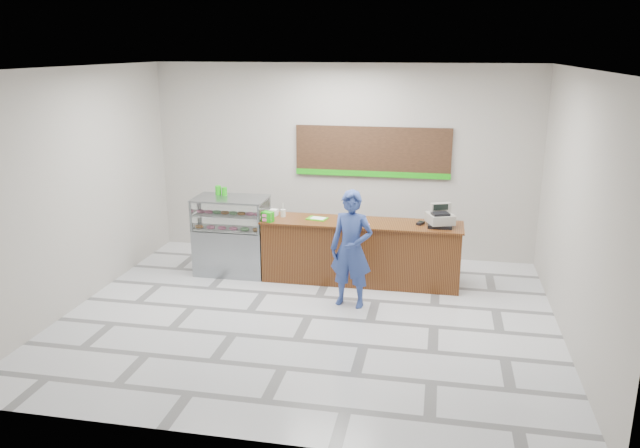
% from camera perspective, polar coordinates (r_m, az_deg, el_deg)
% --- Properties ---
extents(floor, '(7.00, 7.00, 0.00)m').
position_cam_1_polar(floor, '(9.13, -1.03, -8.46)').
color(floor, silver).
rests_on(floor, ground).
extents(back_wall, '(7.00, 0.00, 7.00)m').
position_cam_1_polar(back_wall, '(11.44, 2.07, 5.75)').
color(back_wall, '#B3ADA4').
rests_on(back_wall, floor).
extents(ceiling, '(7.00, 7.00, 0.00)m').
position_cam_1_polar(ceiling, '(8.32, -1.16, 14.08)').
color(ceiling, silver).
rests_on(ceiling, back_wall).
extents(sales_counter, '(3.26, 0.76, 1.03)m').
position_cam_1_polar(sales_counter, '(10.28, 3.76, -2.55)').
color(sales_counter, brown).
rests_on(sales_counter, floor).
extents(display_case, '(1.22, 0.72, 1.33)m').
position_cam_1_polar(display_case, '(10.72, -8.07, -1.00)').
color(display_case, gray).
rests_on(display_case, floor).
extents(menu_board, '(2.80, 0.06, 0.90)m').
position_cam_1_polar(menu_board, '(11.30, 4.82, 6.52)').
color(menu_board, black).
rests_on(menu_board, back_wall).
extents(cash_register, '(0.49, 0.50, 0.35)m').
position_cam_1_polar(cash_register, '(10.00, 10.93, 0.53)').
color(cash_register, black).
rests_on(cash_register, sales_counter).
extents(card_terminal, '(0.13, 0.18, 0.04)m').
position_cam_1_polar(card_terminal, '(10.08, 9.17, 0.08)').
color(card_terminal, black).
rests_on(card_terminal, sales_counter).
extents(serving_tray, '(0.36, 0.29, 0.02)m').
position_cam_1_polar(serving_tray, '(10.26, -0.26, 0.50)').
color(serving_tray, '#41C013').
rests_on(serving_tray, sales_counter).
extents(napkin_box, '(0.14, 0.14, 0.11)m').
position_cam_1_polar(napkin_box, '(10.49, -4.26, 1.05)').
color(napkin_box, white).
rests_on(napkin_box, sales_counter).
extents(straw_cup, '(0.08, 0.08, 0.12)m').
position_cam_1_polar(straw_cup, '(10.42, -3.40, 1.01)').
color(straw_cup, silver).
rests_on(straw_cup, sales_counter).
extents(promo_box, '(0.21, 0.18, 0.16)m').
position_cam_1_polar(promo_box, '(10.14, -4.81, 0.68)').
color(promo_box, '#1BAF11').
rests_on(promo_box, sales_counter).
extents(donut_decal, '(0.15, 0.15, 0.00)m').
position_cam_1_polar(donut_decal, '(9.98, 4.17, -0.02)').
color(donut_decal, pink).
rests_on(donut_decal, sales_counter).
extents(green_cup_left, '(0.10, 0.10, 0.16)m').
position_cam_1_polar(green_cup_left, '(10.78, -9.29, 3.06)').
color(green_cup_left, '#1BAF11').
rests_on(green_cup_left, display_case).
extents(green_cup_right, '(0.09, 0.09, 0.14)m').
position_cam_1_polar(green_cup_right, '(10.73, -8.74, 2.97)').
color(green_cup_right, '#1BAF11').
rests_on(green_cup_right, display_case).
extents(customer, '(0.71, 0.53, 1.77)m').
position_cam_1_polar(customer, '(9.23, 2.89, -2.31)').
color(customer, navy).
rests_on(customer, floor).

